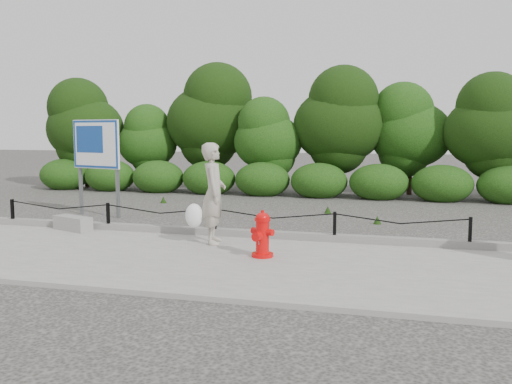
{
  "coord_description": "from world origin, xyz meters",
  "views": [
    {
      "loc": [
        3.77,
        -10.55,
        2.26
      ],
      "look_at": [
        0.84,
        0.2,
        1.0
      ],
      "focal_mm": 38.0,
      "sensor_mm": 36.0,
      "label": 1
    }
  ],
  "objects_px": {
    "pedestrian": "(212,195)",
    "concrete_block": "(73,223)",
    "fire_hydrant": "(262,235)",
    "advertising_sign": "(96,149)"
  },
  "relations": [
    {
      "from": "concrete_block",
      "to": "advertising_sign",
      "type": "bearing_deg",
      "value": 108.84
    },
    {
      "from": "fire_hydrant",
      "to": "concrete_block",
      "type": "distance_m",
      "value": 4.87
    },
    {
      "from": "pedestrian",
      "to": "concrete_block",
      "type": "height_order",
      "value": "pedestrian"
    },
    {
      "from": "pedestrian",
      "to": "fire_hydrant",
      "type": "bearing_deg",
      "value": -141.12
    },
    {
      "from": "concrete_block",
      "to": "advertising_sign",
      "type": "height_order",
      "value": "advertising_sign"
    },
    {
      "from": "concrete_block",
      "to": "advertising_sign",
      "type": "relative_size",
      "value": 0.38
    },
    {
      "from": "concrete_block",
      "to": "pedestrian",
      "type": "bearing_deg",
      "value": -8.1
    },
    {
      "from": "concrete_block",
      "to": "fire_hydrant",
      "type": "bearing_deg",
      "value": -16.25
    },
    {
      "from": "pedestrian",
      "to": "concrete_block",
      "type": "distance_m",
      "value": 3.57
    },
    {
      "from": "fire_hydrant",
      "to": "advertising_sign",
      "type": "xyz_separation_m",
      "value": [
        -5.47,
        3.69,
        1.33
      ]
    }
  ]
}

